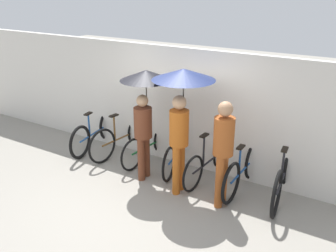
{
  "coord_description": "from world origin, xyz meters",
  "views": [
    {
      "loc": [
        3.23,
        -4.23,
        3.4
      ],
      "look_at": [
        0.0,
        1.05,
        1.0
      ],
      "focal_mm": 40.0,
      "sensor_mm": 36.0,
      "label": 1
    }
  ],
  "objects": [
    {
      "name": "parked_bicycle_4",
      "position": [
        0.67,
        1.37,
        0.36
      ],
      "size": [
        0.44,
        1.72,
        1.1
      ],
      "rotation": [
        0.0,
        0.0,
        1.51
      ],
      "color": "black",
      "rests_on": "ground"
    },
    {
      "name": "ground_plane",
      "position": [
        0.0,
        0.0,
        0.0
      ],
      "size": [
        30.0,
        30.0,
        0.0
      ],
      "primitive_type": "plane",
      "color": "gray"
    },
    {
      "name": "parked_bicycle_0",
      "position": [
        -2.01,
        1.32,
        0.37
      ],
      "size": [
        0.48,
        1.78,
        1.11
      ],
      "rotation": [
        0.0,
        0.0,
        1.73
      ],
      "color": "black",
      "rests_on": "ground"
    },
    {
      "name": "parked_bicycle_5",
      "position": [
        1.34,
        1.32,
        0.37
      ],
      "size": [
        0.44,
        1.71,
        1.02
      ],
      "rotation": [
        0.0,
        0.0,
        1.56
      ],
      "color": "black",
      "rests_on": "ground"
    },
    {
      "name": "pedestrian_leading",
      "position": [
        -0.35,
        0.85,
        1.53
      ],
      "size": [
        0.91,
        0.91,
        1.99
      ],
      "rotation": [
        0.0,
        0.0,
        0.06
      ],
      "color": "brown",
      "rests_on": "ground"
    },
    {
      "name": "parked_bicycle_6",
      "position": [
        2.01,
        1.37,
        0.4
      ],
      "size": [
        0.44,
        1.85,
        1.06
      ],
      "rotation": [
        0.0,
        0.0,
        1.68
      ],
      "color": "black",
      "rests_on": "ground"
    },
    {
      "name": "parked_bicycle_2",
      "position": [
        -0.67,
        1.4,
        0.35
      ],
      "size": [
        0.44,
        1.65,
        1.05
      ],
      "rotation": [
        0.0,
        0.0,
        1.5
      ],
      "color": "black",
      "rests_on": "ground"
    },
    {
      "name": "back_wall",
      "position": [
        0.0,
        1.69,
        1.15
      ],
      "size": [
        12.02,
        0.12,
        2.29
      ],
      "color": "silver",
      "rests_on": "ground"
    },
    {
      "name": "pedestrian_trailing",
      "position": [
        1.22,
        0.69,
        1.03
      ],
      "size": [
        0.32,
        0.32,
        1.75
      ],
      "rotation": [
        0.0,
        0.0,
        0.05
      ],
      "color": "#9E4C1E",
      "rests_on": "ground"
    },
    {
      "name": "pedestrian_center",
      "position": [
        0.43,
        0.77,
        1.67
      ],
      "size": [
        1.02,
        1.02,
        2.13
      ],
      "rotation": [
        0.0,
        0.0,
        0.06
      ],
      "color": "#B25619",
      "rests_on": "ground"
    },
    {
      "name": "parked_bicycle_1",
      "position": [
        -1.34,
        1.39,
        0.38
      ],
      "size": [
        0.44,
        1.81,
        1.02
      ],
      "rotation": [
        0.0,
        0.0,
        1.47
      ],
      "color": "black",
      "rests_on": "ground"
    },
    {
      "name": "parked_bicycle_3",
      "position": [
        -0.0,
        1.4,
        0.36
      ],
      "size": [
        0.51,
        1.62,
        1.08
      ],
      "rotation": [
        0.0,
        0.0,
        1.78
      ],
      "color": "black",
      "rests_on": "ground"
    }
  ]
}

